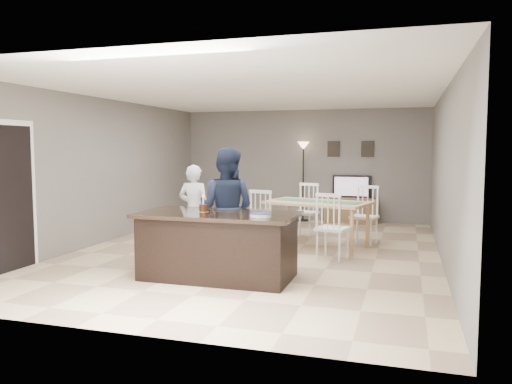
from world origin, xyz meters
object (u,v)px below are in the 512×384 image
(plate_stack, at_px, (261,215))
(floor_lamp, at_px, (303,160))
(man, at_px, (226,208))
(dining_table, at_px, (317,209))
(kitchen_island, at_px, (218,245))
(birthday_cake, at_px, (203,208))
(tv_console, at_px, (351,210))
(television, at_px, (351,187))
(woman, at_px, (194,209))

(plate_stack, height_order, floor_lamp, floor_lamp)
(man, height_order, dining_table, man)
(kitchen_island, xyz_separation_m, floor_lamp, (0.05, 5.59, 1.04))
(plate_stack, height_order, dining_table, dining_table)
(man, distance_m, plate_stack, 1.07)
(floor_lamp, bearing_deg, man, -91.48)
(birthday_cake, xyz_separation_m, floor_lamp, (0.28, 5.56, 0.54))
(man, bearing_deg, plate_stack, 137.15)
(dining_table, bearing_deg, birthday_cake, -101.61)
(plate_stack, bearing_deg, tv_console, 84.73)
(kitchen_island, distance_m, television, 5.78)
(man, distance_m, floor_lamp, 5.08)
(woman, xyz_separation_m, birthday_cake, (0.72, -1.32, 0.21))
(tv_console, relative_size, floor_lamp, 0.62)
(kitchen_island, distance_m, plate_stack, 0.84)
(tv_console, xyz_separation_m, birthday_cake, (-1.43, -5.54, 0.65))
(birthday_cake, bearing_deg, man, 74.07)
(kitchen_island, relative_size, birthday_cake, 9.27)
(television, height_order, plate_stack, television)
(television, distance_m, plate_stack, 5.88)
(birthday_cake, bearing_deg, floor_lamp, 87.14)
(man, distance_m, birthday_cake, 0.54)
(television, bearing_deg, tv_console, 90.00)
(television, distance_m, woman, 4.80)
(tv_console, bearing_deg, man, -104.32)
(woman, xyz_separation_m, dining_table, (1.88, 1.12, -0.06))
(man, xyz_separation_m, floor_lamp, (0.13, 5.04, 0.60))
(man, bearing_deg, floor_lamp, -88.68)
(woman, bearing_deg, man, 137.41)
(kitchen_island, xyz_separation_m, television, (1.20, 5.64, 0.41))
(television, bearing_deg, birthday_cake, 75.70)
(kitchen_island, xyz_separation_m, man, (-0.08, 0.55, 0.44))
(floor_lamp, bearing_deg, dining_table, -74.18)
(tv_console, xyz_separation_m, dining_table, (-0.27, -3.10, 0.38))
(plate_stack, bearing_deg, kitchen_island, 162.14)
(tv_console, xyz_separation_m, floor_lamp, (-1.15, 0.02, 1.19))
(man, xyz_separation_m, birthday_cake, (-0.15, -0.52, 0.06))
(man, height_order, plate_stack, man)
(tv_console, bearing_deg, floor_lamp, 179.00)
(kitchen_island, bearing_deg, dining_table, 69.29)
(man, relative_size, dining_table, 0.76)
(tv_console, distance_m, television, 0.57)
(television, distance_m, man, 5.25)
(dining_table, xyz_separation_m, floor_lamp, (-0.88, 3.12, 0.81))
(tv_console, distance_m, birthday_cake, 5.76)
(floor_lamp, bearing_deg, woman, -103.26)
(tv_console, relative_size, woman, 0.80)
(woman, distance_m, dining_table, 2.19)
(kitchen_island, bearing_deg, man, 98.39)
(birthday_cake, xyz_separation_m, plate_stack, (0.90, -0.25, -0.03))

